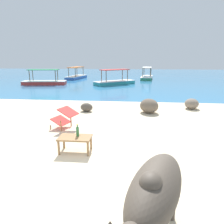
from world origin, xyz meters
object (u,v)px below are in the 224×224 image
(cow, at_px, (154,192))
(boat_green, at_px, (147,77))
(bottle, at_px, (78,131))
(boat_blue, at_px, (76,76))
(boat_red, at_px, (44,81))
(deck_chair_near, at_px, (64,117))
(low_bench_table, at_px, (75,139))
(boat_teal, at_px, (115,81))

(cow, bearing_deg, boat_green, -163.08)
(bottle, bearing_deg, cow, -56.11)
(boat_blue, bearing_deg, bottle, -155.89)
(boat_red, bearing_deg, boat_blue, 67.87)
(deck_chair_near, bearing_deg, low_bench_table, 134.61)
(cow, height_order, deck_chair_near, cow)
(low_bench_table, bearing_deg, boat_teal, 90.31)
(deck_chair_near, height_order, boat_red, boat_red)
(cow, xyz_separation_m, deck_chair_near, (-2.37, 3.80, -0.30))
(bottle, xyz_separation_m, boat_teal, (-0.25, 12.90, -0.25))
(deck_chair_near, bearing_deg, bottle, 136.98)
(boat_green, bearing_deg, deck_chair_near, 174.03)
(low_bench_table, distance_m, boat_blue, 18.24)
(low_bench_table, height_order, bottle, bottle)
(bottle, height_order, boat_green, boat_green)
(low_bench_table, height_order, deck_chair_near, deck_chair_near)
(boat_red, bearing_deg, low_bench_table, -70.76)
(boat_red, bearing_deg, boat_teal, -1.60)
(boat_green, height_order, boat_blue, same)
(bottle, bearing_deg, boat_teal, 91.12)
(boat_green, distance_m, boat_red, 10.66)
(boat_red, bearing_deg, bottle, -70.46)
(boat_teal, height_order, boat_red, same)
(boat_teal, bearing_deg, deck_chair_near, 49.07)
(low_bench_table, height_order, boat_teal, boat_teal)
(bottle, xyz_separation_m, deck_chair_near, (-0.85, 1.53, -0.12))
(boat_teal, xyz_separation_m, boat_blue, (-4.69, 4.63, 0.00))
(boat_teal, bearing_deg, boat_red, -31.89)
(cow, relative_size, low_bench_table, 2.41)
(boat_teal, bearing_deg, boat_green, -160.37)
(cow, relative_size, deck_chair_near, 2.06)
(boat_green, relative_size, boat_teal, 1.05)
(deck_chair_near, bearing_deg, boat_teal, -75.00)
(boat_blue, bearing_deg, boat_teal, -126.24)
(low_bench_table, relative_size, boat_teal, 0.21)
(boat_green, bearing_deg, boat_blue, 98.49)
(low_bench_table, height_order, boat_green, boat_green)
(low_bench_table, height_order, boat_red, boat_red)
(boat_teal, xyz_separation_m, boat_red, (-6.05, -0.64, 0.00))
(cow, relative_size, boat_red, 0.49)
(bottle, relative_size, boat_green, 0.08)
(cow, distance_m, low_bench_table, 2.75)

